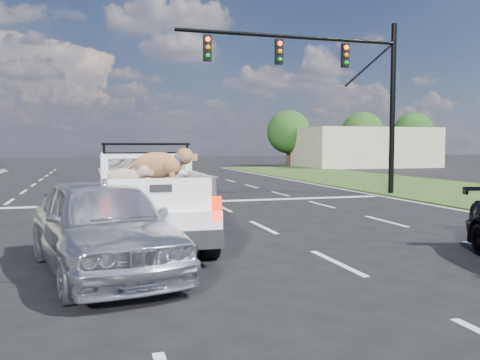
{
  "coord_description": "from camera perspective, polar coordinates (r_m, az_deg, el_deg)",
  "views": [
    {
      "loc": [
        -2.34,
        -7.94,
        2.07
      ],
      "look_at": [
        0.56,
        2.0,
        1.35
      ],
      "focal_mm": 38.0,
      "sensor_mm": 36.0,
      "label": 1
    }
  ],
  "objects": [
    {
      "name": "ground",
      "position": [
        8.53,
        0.15,
        -10.06
      ],
      "size": [
        160.0,
        160.0,
        0.0
      ],
      "primitive_type": "plane",
      "color": "black",
      "rests_on": "ground"
    },
    {
      "name": "road_markings",
      "position": [
        14.83,
        -7.06,
        -4.04
      ],
      "size": [
        17.75,
        60.0,
        0.01
      ],
      "color": "silver",
      "rests_on": "ground"
    },
    {
      "name": "traffic_signal",
      "position": [
        20.93,
        11.19,
        11.21
      ],
      "size": [
        9.11,
        0.31,
        7.0
      ],
      "color": "black",
      "rests_on": "ground"
    },
    {
      "name": "building_right",
      "position": [
        48.49,
        13.86,
        3.56
      ],
      "size": [
        12.0,
        7.0,
        3.6
      ],
      "primitive_type": "cube",
      "color": "#C2B494",
      "rests_on": "ground"
    },
    {
      "name": "tree_far_d",
      "position": [
        49.48,
        5.49,
        5.39
      ],
      "size": [
        4.2,
        4.2,
        5.4
      ],
      "color": "#332114",
      "rests_on": "ground"
    },
    {
      "name": "tree_far_e",
      "position": [
        52.97,
        13.59,
        5.2
      ],
      "size": [
        4.2,
        4.2,
        5.4
      ],
      "color": "#332114",
      "rests_on": "ground"
    },
    {
      "name": "tree_far_f",
      "position": [
        56.2,
        18.92,
        5.02
      ],
      "size": [
        4.2,
        4.2,
        5.4
      ],
      "color": "#332114",
      "rests_on": "ground"
    },
    {
      "name": "pickup_truck",
      "position": [
        11.3,
        -10.41,
        -1.59
      ],
      "size": [
        2.24,
        5.68,
        2.11
      ],
      "rotation": [
        0.0,
        0.0,
        -0.02
      ],
      "color": "black",
      "rests_on": "ground"
    },
    {
      "name": "silver_sedan",
      "position": [
        8.55,
        -15.2,
        -4.82
      ],
      "size": [
        2.75,
        4.87,
        1.56
      ],
      "primitive_type": "imported",
      "rotation": [
        0.0,
        0.0,
        0.21
      ],
      "color": "silver",
      "rests_on": "ground"
    }
  ]
}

